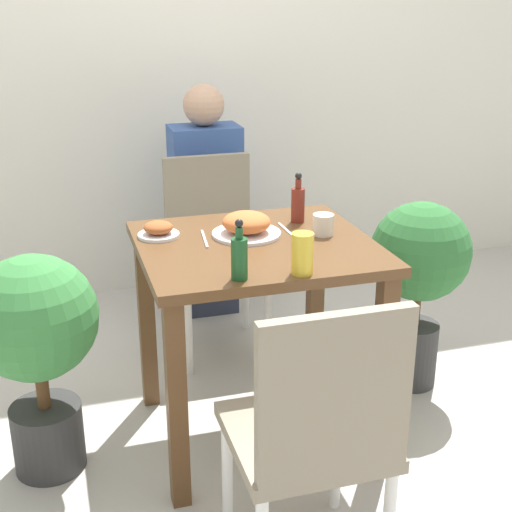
# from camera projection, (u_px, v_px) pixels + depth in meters

# --- Properties ---
(ground_plane) EXTENTS (16.00, 16.00, 0.00)m
(ground_plane) POSITION_uv_depth(u_px,v_px,m) (256.00, 430.00, 2.73)
(ground_plane) COLOR #B7B2A8
(wall_back) EXTENTS (8.00, 0.05, 2.60)m
(wall_back) POSITION_uv_depth(u_px,v_px,m) (170.00, 49.00, 3.69)
(wall_back) COLOR silver
(wall_back) RESTS_ON ground_plane
(dining_table) EXTENTS (0.81, 0.74, 0.77)m
(dining_table) POSITION_uv_depth(u_px,v_px,m) (256.00, 281.00, 2.52)
(dining_table) COLOR brown
(dining_table) RESTS_ON ground_plane
(chair_near) EXTENTS (0.42, 0.42, 0.88)m
(chair_near) POSITION_uv_depth(u_px,v_px,m) (316.00, 429.00, 1.88)
(chair_near) COLOR gray
(chair_near) RESTS_ON ground_plane
(chair_far) EXTENTS (0.42, 0.42, 0.88)m
(chair_far) POSITION_uv_depth(u_px,v_px,m) (214.00, 244.00, 3.25)
(chair_far) COLOR gray
(chair_far) RESTS_ON ground_plane
(food_plate) EXTENTS (0.25, 0.25, 0.09)m
(food_plate) POSITION_uv_depth(u_px,v_px,m) (246.00, 225.00, 2.52)
(food_plate) COLOR white
(food_plate) RESTS_ON dining_table
(side_plate) EXTENTS (0.15, 0.15, 0.06)m
(side_plate) POSITION_uv_depth(u_px,v_px,m) (158.00, 230.00, 2.52)
(side_plate) COLOR white
(side_plate) RESTS_ON dining_table
(drink_cup) EXTENTS (0.08, 0.08, 0.08)m
(drink_cup) POSITION_uv_depth(u_px,v_px,m) (323.00, 225.00, 2.53)
(drink_cup) COLOR silver
(drink_cup) RESTS_ON dining_table
(juice_glass) EXTENTS (0.07, 0.07, 0.13)m
(juice_glass) POSITION_uv_depth(u_px,v_px,m) (303.00, 254.00, 2.17)
(juice_glass) COLOR gold
(juice_glass) RESTS_ON dining_table
(sauce_bottle) EXTENTS (0.05, 0.05, 0.19)m
(sauce_bottle) POSITION_uv_depth(u_px,v_px,m) (239.00, 256.00, 2.13)
(sauce_bottle) COLOR #194C23
(sauce_bottle) RESTS_ON dining_table
(condiment_bottle) EXTENTS (0.05, 0.05, 0.19)m
(condiment_bottle) POSITION_uv_depth(u_px,v_px,m) (298.00, 203.00, 2.66)
(condiment_bottle) COLOR maroon
(condiment_bottle) RESTS_ON dining_table
(fork_utensil) EXTENTS (0.03, 0.19, 0.00)m
(fork_utensil) POSITION_uv_depth(u_px,v_px,m) (204.00, 239.00, 2.50)
(fork_utensil) COLOR silver
(fork_utensil) RESTS_ON dining_table
(spoon_utensil) EXTENTS (0.01, 0.19, 0.00)m
(spoon_utensil) POSITION_uv_depth(u_px,v_px,m) (287.00, 231.00, 2.58)
(spoon_utensil) COLOR silver
(spoon_utensil) RESTS_ON dining_table
(potted_plant_left) EXTENTS (0.42, 0.42, 0.79)m
(potted_plant_left) POSITION_uv_depth(u_px,v_px,m) (36.00, 338.00, 2.36)
(potted_plant_left) COLOR #333333
(potted_plant_left) RESTS_ON ground_plane
(potted_plant_right) EXTENTS (0.40, 0.40, 0.80)m
(potted_plant_right) POSITION_uv_depth(u_px,v_px,m) (419.00, 268.00, 2.89)
(potted_plant_right) COLOR #333333
(potted_plant_right) RESTS_ON ground_plane
(person_figure) EXTENTS (0.34, 0.22, 1.17)m
(person_figure) POSITION_uv_depth(u_px,v_px,m) (206.00, 203.00, 3.58)
(person_figure) COLOR #2D3347
(person_figure) RESTS_ON ground_plane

